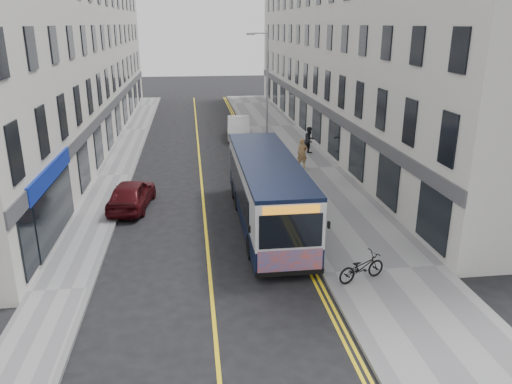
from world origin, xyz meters
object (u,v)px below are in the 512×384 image
object	(u,v)px
pedestrian_far	(309,140)
streetlamp	(266,93)
city_bus	(267,190)
car_white	(239,127)
bicycle	(362,267)
pedestrian_near	(302,154)
car_maroon	(132,194)

from	to	relation	value
pedestrian_far	streetlamp	bearing A→B (deg)	171.46
city_bus	pedestrian_far	distance (m)	12.74
streetlamp	car_white	distance (m)	8.46
streetlamp	bicycle	xyz separation A→B (m)	(0.93, -15.89, -3.78)
car_white	city_bus	bearing A→B (deg)	-86.80
bicycle	pedestrian_far	world-z (taller)	pedestrian_far
pedestrian_near	city_bus	bearing A→B (deg)	-113.66
city_bus	car_maroon	distance (m)	6.84
car_white	car_maroon	world-z (taller)	car_white
bicycle	car_white	size ratio (longest dim) A/B	0.38
streetlamp	pedestrian_far	xyz separation A→B (m)	(3.20, 1.45, -3.35)
streetlamp	pedestrian_far	world-z (taller)	streetlamp
bicycle	car_white	world-z (taller)	car_white
car_white	car_maroon	size ratio (longest dim) A/B	1.15
streetlamp	city_bus	size ratio (longest dim) A/B	0.76
streetlamp	pedestrian_far	size ratio (longest dim) A/B	4.41
pedestrian_far	car_white	bearing A→B (deg)	91.18
city_bus	car_white	size ratio (longest dim) A/B	2.17
city_bus	pedestrian_far	bearing A→B (deg)	68.40
city_bus	pedestrian_far	world-z (taller)	city_bus
city_bus	pedestrian_near	xyz separation A→B (m)	(3.44, 8.45, -0.65)
city_bus	car_maroon	size ratio (longest dim) A/B	2.49
bicycle	pedestrian_near	xyz separation A→B (m)	(1.03, 13.96, 0.41)
city_bus	car_white	bearing A→B (deg)	88.35
streetlamp	car_white	xyz separation A→B (m)	(-0.97, 7.60, -3.59)
bicycle	car_maroon	xyz separation A→B (m)	(-8.50, 8.50, 0.11)
city_bus	car_maroon	world-z (taller)	city_bus
pedestrian_far	car_white	xyz separation A→B (m)	(-4.17, 6.16, -0.23)
streetlamp	car_white	world-z (taller)	streetlamp
streetlamp	pedestrian_near	size ratio (longest dim) A/B	4.50
bicycle	car_maroon	world-z (taller)	car_maroon
city_bus	pedestrian_far	xyz separation A→B (m)	(4.68, 11.83, -0.63)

